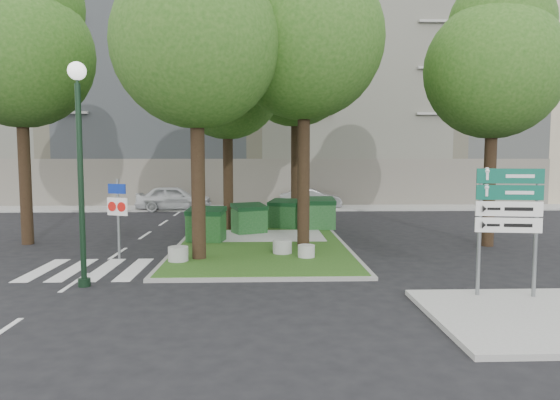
{
  "coord_description": "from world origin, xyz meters",
  "views": [
    {
      "loc": [
        0.53,
        -13.28,
        3.36
      ],
      "look_at": [
        1.08,
        2.26,
        2.0
      ],
      "focal_mm": 32.0,
      "sensor_mm": 36.0,
      "label": 1
    }
  ],
  "objects_px": {
    "tree_street_right": "(496,57)",
    "litter_bin": "(290,210)",
    "directional_sign": "(508,212)",
    "car_white": "(174,198)",
    "tree_median_far": "(297,57)",
    "bollard_left": "(178,254)",
    "dumpster_d": "(317,213)",
    "street_lamp": "(80,147)",
    "tree_median_mid": "(229,74)",
    "car_silver": "(311,199)",
    "tree_median_near_right": "(307,24)",
    "traffic_sign_pole": "(118,208)",
    "bollard_right": "(306,251)",
    "tree_street_left": "(22,41)",
    "tree_median_near_left": "(199,28)",
    "dumpster_a": "(206,225)",
    "dumpster_b": "(249,219)",
    "dumpster_c": "(285,214)",
    "bollard_mid": "(282,246)"
  },
  "relations": [
    {
      "from": "tree_median_far",
      "to": "litter_bin",
      "type": "relative_size",
      "value": 15.17
    },
    {
      "from": "tree_median_mid",
      "to": "dumpster_c",
      "type": "xyz_separation_m",
      "value": [
        2.47,
        0.3,
        -6.24
      ]
    },
    {
      "from": "tree_median_far",
      "to": "tree_street_right",
      "type": "distance_m",
      "value": 9.85
    },
    {
      "from": "tree_median_near_right",
      "to": "dumpster_b",
      "type": "height_order",
      "value": "tree_median_near_right"
    },
    {
      "from": "tree_median_mid",
      "to": "tree_median_far",
      "type": "relative_size",
      "value": 0.84
    },
    {
      "from": "tree_median_far",
      "to": "bollard_left",
      "type": "height_order",
      "value": "tree_median_far"
    },
    {
      "from": "tree_median_near_right",
      "to": "street_lamp",
      "type": "bearing_deg",
      "value": -141.2
    },
    {
      "from": "car_silver",
      "to": "dumpster_b",
      "type": "bearing_deg",
      "value": 166.87
    },
    {
      "from": "tree_street_right",
      "to": "bollard_right",
      "type": "relative_size",
      "value": 18.44
    },
    {
      "from": "dumpster_a",
      "to": "street_lamp",
      "type": "relative_size",
      "value": 0.27
    },
    {
      "from": "directional_sign",
      "to": "car_white",
      "type": "distance_m",
      "value": 22.75
    },
    {
      "from": "dumpster_a",
      "to": "dumpster_b",
      "type": "distance_m",
      "value": 2.54
    },
    {
      "from": "bollard_mid",
      "to": "litter_bin",
      "type": "relative_size",
      "value": 0.81
    },
    {
      "from": "tree_street_right",
      "to": "dumpster_d",
      "type": "xyz_separation_m",
      "value": [
        -6.09,
        3.86,
        -6.18
      ]
    },
    {
      "from": "dumpster_d",
      "to": "dumpster_a",
      "type": "bearing_deg",
      "value": -148.57
    },
    {
      "from": "tree_median_far",
      "to": "tree_street_left",
      "type": "height_order",
      "value": "tree_median_far"
    },
    {
      "from": "dumpster_b",
      "to": "tree_street_right",
      "type": "bearing_deg",
      "value": -40.91
    },
    {
      "from": "tree_median_mid",
      "to": "bollard_mid",
      "type": "xyz_separation_m",
      "value": [
        2.1,
        -5.81,
        -6.63
      ]
    },
    {
      "from": "tree_median_near_right",
      "to": "dumpster_d",
      "type": "relative_size",
      "value": 7.24
    },
    {
      "from": "tree_street_right",
      "to": "dumpster_d",
      "type": "distance_m",
      "value": 9.5
    },
    {
      "from": "tree_median_far",
      "to": "bollard_left",
      "type": "xyz_separation_m",
      "value": [
        -4.39,
        -9.95,
        -7.98
      ]
    },
    {
      "from": "dumpster_d",
      "to": "street_lamp",
      "type": "bearing_deg",
      "value": -129.94
    },
    {
      "from": "tree_street_right",
      "to": "litter_bin",
      "type": "distance_m",
      "value": 12.59
    },
    {
      "from": "tree_median_near_left",
      "to": "street_lamp",
      "type": "height_order",
      "value": "tree_median_near_left"
    },
    {
      "from": "litter_bin",
      "to": "street_lamp",
      "type": "xyz_separation_m",
      "value": [
        -6.09,
        -13.61,
        3.08
      ]
    },
    {
      "from": "bollard_left",
      "to": "street_lamp",
      "type": "distance_m",
      "value": 4.58
    },
    {
      "from": "tree_median_near_right",
      "to": "dumpster_b",
      "type": "xyz_separation_m",
      "value": [
        -2.13,
        3.19,
        -7.26
      ]
    },
    {
      "from": "tree_median_mid",
      "to": "tree_street_right",
      "type": "xyz_separation_m",
      "value": [
        10.0,
        -4.0,
        0.0
      ]
    },
    {
      "from": "dumpster_c",
      "to": "bollard_mid",
      "type": "distance_m",
      "value": 6.13
    },
    {
      "from": "dumpster_a",
      "to": "bollard_mid",
      "type": "height_order",
      "value": "dumpster_a"
    },
    {
      "from": "tree_street_left",
      "to": "bollard_left",
      "type": "bearing_deg",
      "value": -32.03
    },
    {
      "from": "dumpster_a",
      "to": "dumpster_c",
      "type": "bearing_deg",
      "value": 57.79
    },
    {
      "from": "tree_street_right",
      "to": "car_silver",
      "type": "distance_m",
      "value": 15.93
    },
    {
      "from": "dumpster_b",
      "to": "dumpster_c",
      "type": "xyz_separation_m",
      "value": [
        1.6,
        1.61,
        0.02
      ]
    },
    {
      "from": "tree_street_left",
      "to": "dumpster_b",
      "type": "xyz_separation_m",
      "value": [
        8.37,
        1.69,
        -6.92
      ]
    },
    {
      "from": "tree_street_right",
      "to": "tree_street_left",
      "type": "bearing_deg",
      "value": 176.73
    },
    {
      "from": "tree_median_near_right",
      "to": "traffic_sign_pole",
      "type": "relative_size",
      "value": 4.35
    },
    {
      "from": "tree_median_near_right",
      "to": "bollard_right",
      "type": "height_order",
      "value": "tree_median_near_right"
    },
    {
      "from": "tree_median_mid",
      "to": "tree_street_left",
      "type": "distance_m",
      "value": 8.11
    },
    {
      "from": "dumpster_d",
      "to": "tree_street_right",
      "type": "bearing_deg",
      "value": -35.1
    },
    {
      "from": "dumpster_c",
      "to": "bollard_mid",
      "type": "height_order",
      "value": "dumpster_c"
    },
    {
      "from": "tree_street_left",
      "to": "car_white",
      "type": "height_order",
      "value": "tree_street_left"
    },
    {
      "from": "street_lamp",
      "to": "car_white",
      "type": "distance_m",
      "value": 18.37
    },
    {
      "from": "bollard_left",
      "to": "directional_sign",
      "type": "distance_m",
      "value": 9.45
    },
    {
      "from": "dumpster_d",
      "to": "tree_median_mid",
      "type": "bearing_deg",
      "value": 175.33
    },
    {
      "from": "tree_median_near_right",
      "to": "tree_median_near_left",
      "type": "bearing_deg",
      "value": -150.26
    },
    {
      "from": "tree_street_right",
      "to": "directional_sign",
      "type": "xyz_separation_m",
      "value": [
        -2.9,
        -7.13,
        -4.89
      ]
    },
    {
      "from": "tree_median_mid",
      "to": "car_silver",
      "type": "relative_size",
      "value": 2.52
    },
    {
      "from": "tree_median_mid",
      "to": "tree_street_left",
      "type": "xyz_separation_m",
      "value": [
        -7.5,
        -3.0,
        0.67
      ]
    },
    {
      "from": "tree_median_mid",
      "to": "bollard_left",
      "type": "height_order",
      "value": "tree_median_mid"
    }
  ]
}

